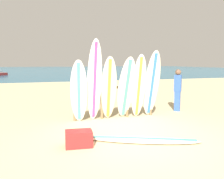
{
  "coord_description": "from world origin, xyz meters",
  "views": [
    {
      "loc": [
        -2.23,
        -4.99,
        1.9
      ],
      "look_at": [
        0.23,
        2.73,
        0.94
      ],
      "focal_mm": 37.24,
      "sensor_mm": 36.0,
      "label": 1
    }
  ],
  "objects_px": {
    "surfboard_leaning_center_right": "(139,87)",
    "surfboard_leaning_right": "(152,84)",
    "surfboard_leaning_center_left": "(109,89)",
    "surfboard_lying_on_sand": "(143,140)",
    "surfboard_leaning_center": "(126,88)",
    "surfboard_rack": "(115,96)",
    "surfboard_leaning_far_left": "(79,92)",
    "surfboard_leaning_left": "(95,81)",
    "cooler_box": "(79,139)",
    "beachgoer_standing": "(178,88)"
  },
  "relations": [
    {
      "from": "surfboard_leaning_center_right",
      "to": "cooler_box",
      "type": "distance_m",
      "value": 3.2
    },
    {
      "from": "surfboard_leaning_center_right",
      "to": "surfboard_lying_on_sand",
      "type": "height_order",
      "value": "surfboard_leaning_center_right"
    },
    {
      "from": "surfboard_lying_on_sand",
      "to": "cooler_box",
      "type": "xyz_separation_m",
      "value": [
        -1.54,
        0.11,
        0.14
      ]
    },
    {
      "from": "surfboard_leaning_center_left",
      "to": "surfboard_leaning_center",
      "type": "distance_m",
      "value": 0.58
    },
    {
      "from": "surfboard_leaning_far_left",
      "to": "surfboard_leaning_right",
      "type": "relative_size",
      "value": 0.86
    },
    {
      "from": "surfboard_leaning_far_left",
      "to": "surfboard_leaning_center_right",
      "type": "relative_size",
      "value": 0.92
    },
    {
      "from": "surfboard_rack",
      "to": "surfboard_lying_on_sand",
      "type": "xyz_separation_m",
      "value": [
        -0.1,
        -2.46,
        -0.71
      ]
    },
    {
      "from": "surfboard_leaning_center_left",
      "to": "surfboard_leaning_right",
      "type": "height_order",
      "value": "surfboard_leaning_right"
    },
    {
      "from": "surfboard_leaning_center",
      "to": "cooler_box",
      "type": "relative_size",
      "value": 3.47
    },
    {
      "from": "cooler_box",
      "to": "surfboard_leaning_center_left",
      "type": "bearing_deg",
      "value": 62.47
    },
    {
      "from": "surfboard_leaning_center_right",
      "to": "surfboard_lying_on_sand",
      "type": "relative_size",
      "value": 0.79
    },
    {
      "from": "beachgoer_standing",
      "to": "surfboard_leaning_far_left",
      "type": "bearing_deg",
      "value": -170.94
    },
    {
      "from": "surfboard_leaning_center_right",
      "to": "surfboard_leaning_far_left",
      "type": "bearing_deg",
      "value": 178.18
    },
    {
      "from": "surfboard_leaning_left",
      "to": "cooler_box",
      "type": "distance_m",
      "value": 2.5
    },
    {
      "from": "surfboard_leaning_left",
      "to": "cooler_box",
      "type": "xyz_separation_m",
      "value": [
        -0.86,
        -2.06,
        -1.13
      ]
    },
    {
      "from": "surfboard_rack",
      "to": "surfboard_leaning_center_left",
      "type": "height_order",
      "value": "surfboard_leaning_center_left"
    },
    {
      "from": "surfboard_leaning_left",
      "to": "surfboard_lying_on_sand",
      "type": "xyz_separation_m",
      "value": [
        0.67,
        -2.17,
        -1.27
      ]
    },
    {
      "from": "cooler_box",
      "to": "surfboard_leaning_center",
      "type": "bearing_deg",
      "value": 51.73
    },
    {
      "from": "surfboard_lying_on_sand",
      "to": "cooler_box",
      "type": "bearing_deg",
      "value": 175.77
    },
    {
      "from": "surfboard_rack",
      "to": "surfboard_lying_on_sand",
      "type": "distance_m",
      "value": 2.57
    },
    {
      "from": "surfboard_leaning_far_left",
      "to": "surfboard_leaning_center_left",
      "type": "bearing_deg",
      "value": 2.11
    },
    {
      "from": "surfboard_rack",
      "to": "surfboard_leaning_left",
      "type": "height_order",
      "value": "surfboard_leaning_left"
    },
    {
      "from": "surfboard_leaning_center",
      "to": "surfboard_lying_on_sand",
      "type": "distance_m",
      "value": 2.39
    },
    {
      "from": "surfboard_leaning_center_right",
      "to": "surfboard_leaning_right",
      "type": "bearing_deg",
      "value": 7.58
    },
    {
      "from": "surfboard_rack",
      "to": "surfboard_leaning_center_left",
      "type": "xyz_separation_m",
      "value": [
        -0.29,
        -0.28,
        0.3
      ]
    },
    {
      "from": "surfboard_leaning_center",
      "to": "cooler_box",
      "type": "height_order",
      "value": "surfboard_leaning_center"
    },
    {
      "from": "surfboard_leaning_center",
      "to": "surfboard_leaning_far_left",
      "type": "bearing_deg",
      "value": 179.18
    },
    {
      "from": "surfboard_leaning_left",
      "to": "surfboard_lying_on_sand",
      "type": "bearing_deg",
      "value": -72.84
    },
    {
      "from": "surfboard_leaning_center_right",
      "to": "surfboard_leaning_left",
      "type": "bearing_deg",
      "value": 176.79
    },
    {
      "from": "surfboard_leaning_center_left",
      "to": "surfboard_lying_on_sand",
      "type": "height_order",
      "value": "surfboard_leaning_center_left"
    },
    {
      "from": "surfboard_leaning_left",
      "to": "cooler_box",
      "type": "height_order",
      "value": "surfboard_leaning_left"
    },
    {
      "from": "surfboard_rack",
      "to": "surfboard_leaning_left",
      "type": "relative_size",
      "value": 1.08
    },
    {
      "from": "surfboard_leaning_center",
      "to": "surfboard_leaning_center_right",
      "type": "relative_size",
      "value": 0.96
    },
    {
      "from": "surfboard_leaning_far_left",
      "to": "surfboard_leaning_left",
      "type": "distance_m",
      "value": 0.6
    },
    {
      "from": "surfboard_leaning_far_left",
      "to": "surfboard_rack",
      "type": "bearing_deg",
      "value": 13.85
    },
    {
      "from": "surfboard_leaning_center_right",
      "to": "surfboard_leaning_right",
      "type": "distance_m",
      "value": 0.53
    },
    {
      "from": "surfboard_leaning_center",
      "to": "surfboard_lying_on_sand",
      "type": "height_order",
      "value": "surfboard_leaning_center"
    },
    {
      "from": "surfboard_leaning_center",
      "to": "surfboard_rack",
      "type": "bearing_deg",
      "value": 130.94
    },
    {
      "from": "beachgoer_standing",
      "to": "surfboard_leaning_left",
      "type": "bearing_deg",
      "value": -169.96
    },
    {
      "from": "surfboard_rack",
      "to": "surfboard_leaning_center_right",
      "type": "relative_size",
      "value": 1.31
    },
    {
      "from": "surfboard_leaning_right",
      "to": "surfboard_lying_on_sand",
      "type": "distance_m",
      "value": 2.77
    },
    {
      "from": "surfboard_leaning_far_left",
      "to": "cooler_box",
      "type": "distance_m",
      "value": 2.22
    },
    {
      "from": "surfboard_leaning_center_left",
      "to": "cooler_box",
      "type": "xyz_separation_m",
      "value": [
        -1.34,
        -2.07,
        -0.87
      ]
    },
    {
      "from": "surfboard_leaning_far_left",
      "to": "beachgoer_standing",
      "type": "distance_m",
      "value": 4.0
    },
    {
      "from": "surfboard_leaning_center_right",
      "to": "surfboard_leaning_right",
      "type": "height_order",
      "value": "surfboard_leaning_right"
    },
    {
      "from": "surfboard_lying_on_sand",
      "to": "cooler_box",
      "type": "distance_m",
      "value": 1.55
    },
    {
      "from": "surfboard_leaning_left",
      "to": "surfboard_leaning_center_right",
      "type": "distance_m",
      "value": 1.5
    },
    {
      "from": "surfboard_rack",
      "to": "surfboard_leaning_center",
      "type": "bearing_deg",
      "value": -49.06
    },
    {
      "from": "surfboard_leaning_center",
      "to": "surfboard_leaning_center_right",
      "type": "bearing_deg",
      "value": -5.47
    },
    {
      "from": "cooler_box",
      "to": "surfboard_rack",
      "type": "bearing_deg",
      "value": 60.64
    }
  ]
}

